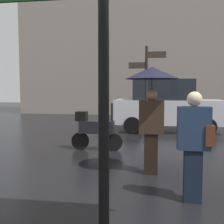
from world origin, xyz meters
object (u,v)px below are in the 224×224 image
at_px(pedestrian_with_bag, 195,140).
at_px(parked_car_left, 166,105).
at_px(pedestrian_with_umbrella, 152,90).
at_px(street_signpost, 146,85).
at_px(parked_scooter, 95,129).

distance_m(pedestrian_with_bag, parked_car_left, 6.72).
bearing_deg(pedestrian_with_bag, pedestrian_with_umbrella, 96.69).
xyz_separation_m(pedestrian_with_bag, street_signpost, (-0.77, 4.16, 0.85)).
bearing_deg(parked_car_left, pedestrian_with_umbrella, -80.36).
bearing_deg(parked_scooter, pedestrian_with_umbrella, -34.36).
relative_size(pedestrian_with_umbrella, parked_scooter, 1.47).
height_order(pedestrian_with_umbrella, parked_scooter, pedestrian_with_umbrella).
height_order(pedestrian_with_umbrella, street_signpost, street_signpost).
xyz_separation_m(pedestrian_with_umbrella, parked_car_left, (0.54, 5.53, -0.58)).
bearing_deg(street_signpost, pedestrian_with_bag, -79.44).
height_order(pedestrian_with_umbrella, parked_car_left, pedestrian_with_umbrella).
height_order(pedestrian_with_bag, street_signpost, street_signpost).
distance_m(pedestrian_with_umbrella, pedestrian_with_bag, 1.50).
xyz_separation_m(pedestrian_with_umbrella, street_signpost, (-0.17, 2.96, 0.16)).
bearing_deg(parked_scooter, pedestrian_with_bag, -38.81).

